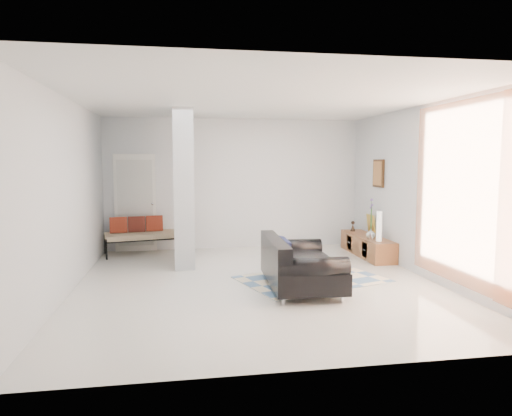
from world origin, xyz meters
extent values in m
plane|color=silver|center=(0.00, 0.00, 0.00)|extent=(6.00, 6.00, 0.00)
plane|color=white|center=(0.00, 0.00, 2.80)|extent=(6.00, 6.00, 0.00)
plane|color=silver|center=(0.00, 3.00, 1.40)|extent=(6.00, 0.00, 6.00)
plane|color=silver|center=(0.00, -3.00, 1.40)|extent=(6.00, 0.00, 6.00)
plane|color=silver|center=(-2.75, 0.00, 1.40)|extent=(0.00, 6.00, 6.00)
plane|color=silver|center=(2.75, 0.00, 1.40)|extent=(0.00, 6.00, 6.00)
cube|color=#B0B4B8|center=(-1.10, 1.60, 1.40)|extent=(0.35, 1.20, 2.80)
cube|color=white|center=(-2.10, 2.96, 1.02)|extent=(0.85, 0.06, 2.04)
plane|color=orange|center=(2.67, -1.15, 1.45)|extent=(0.00, 2.55, 2.55)
cube|color=#3F2511|center=(2.72, 1.70, 1.65)|extent=(0.04, 0.45, 0.55)
cube|color=brown|center=(2.52, 1.70, 0.20)|extent=(0.45, 1.81, 0.40)
cube|color=#3F2511|center=(2.30, 1.30, 0.20)|extent=(0.02, 0.24, 0.28)
cube|color=#3F2511|center=(2.30, 2.10, 0.20)|extent=(0.02, 0.24, 0.28)
cube|color=yellow|center=(2.70, 1.95, 0.60)|extent=(0.09, 0.32, 0.40)
cube|color=silver|center=(2.42, 1.30, 0.46)|extent=(0.04, 0.10, 0.12)
cylinder|color=silver|center=(0.17, -1.08, 0.05)|extent=(0.05, 0.05, 0.10)
cylinder|color=silver|center=(0.23, 0.34, 0.05)|extent=(0.05, 0.05, 0.10)
cylinder|color=silver|center=(0.97, -1.11, 0.05)|extent=(0.05, 0.05, 0.10)
cylinder|color=silver|center=(1.03, 0.31, 0.05)|extent=(0.05, 0.05, 0.10)
cube|color=black|center=(0.60, -0.39, 0.25)|extent=(1.07, 1.70, 0.30)
cube|color=black|center=(0.20, -0.37, 0.58)|extent=(0.27, 1.67, 0.36)
cylinder|color=black|center=(0.57, -1.10, 0.48)|extent=(0.96, 0.32, 0.28)
cylinder|color=black|center=(0.63, 0.32, 0.48)|extent=(0.96, 0.32, 0.28)
cube|color=black|center=(0.32, -0.38, 0.60)|extent=(0.17, 0.62, 0.31)
cylinder|color=black|center=(-2.58, 2.15, 0.20)|extent=(0.04, 0.04, 0.40)
cylinder|color=black|center=(-1.09, 2.45, 0.20)|extent=(0.04, 0.04, 0.40)
cylinder|color=black|center=(-2.71, 2.75, 0.20)|extent=(0.04, 0.04, 0.40)
cylinder|color=black|center=(-1.22, 3.05, 0.20)|extent=(0.04, 0.04, 0.40)
cube|color=beige|center=(-1.90, 2.60, 0.38)|extent=(1.63, 0.93, 0.12)
cube|color=maroon|center=(-2.41, 2.65, 0.60)|extent=(0.37, 0.23, 0.33)
cube|color=#5D2017|center=(-2.06, 2.72, 0.60)|extent=(0.37, 0.23, 0.33)
cube|color=maroon|center=(-1.71, 2.79, 0.60)|extent=(0.37, 0.23, 0.33)
cube|color=beige|center=(0.90, 0.08, 0.01)|extent=(2.54, 2.07, 0.01)
cylinder|color=beige|center=(2.50, 1.12, 0.68)|extent=(0.10, 0.10, 0.56)
imported|color=silver|center=(2.47, 1.42, 0.49)|extent=(0.20, 0.20, 0.19)
camera|label=1|loc=(-1.15, -6.83, 1.89)|focal=32.00mm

